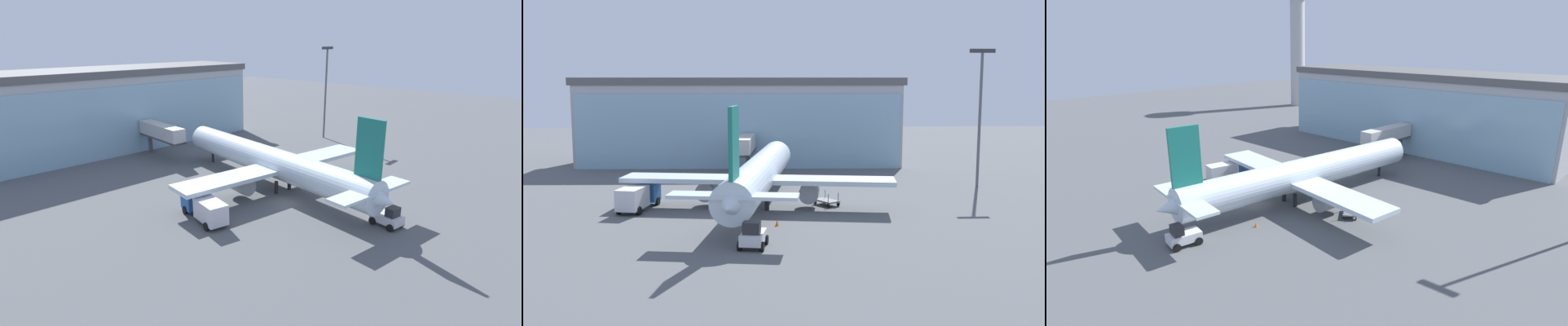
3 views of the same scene
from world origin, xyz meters
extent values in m
plane|color=#545659|center=(0.00, 0.00, 0.00)|extent=(240.00, 240.00, 0.00)
cube|color=#B0B0B0|center=(0.00, 41.01, 6.47)|extent=(51.85, 15.69, 12.94)
cube|color=#8DB5CA|center=(-0.25, 33.91, 5.82)|extent=(50.35, 2.05, 11.64)
cube|color=#575757|center=(0.00, 41.01, 13.54)|extent=(52.89, 16.00, 1.20)
cube|color=beige|center=(0.92, 27.84, 4.41)|extent=(3.18, 11.35, 2.40)
cube|color=#3F3F47|center=(0.92, 27.84, 3.36)|extent=(3.22, 11.35, 0.30)
cylinder|color=#4C4C51|center=(1.29, 32.02, 1.61)|extent=(0.70, 0.70, 3.21)
cylinder|color=#59595E|center=(31.08, 16.07, 8.58)|extent=(0.36, 0.36, 17.15)
cube|color=#333338|center=(31.08, 16.07, 17.40)|extent=(3.20, 0.40, 0.50)
cylinder|color=silver|center=(2.66, 5.67, 3.51)|extent=(8.96, 34.49, 3.82)
cone|color=silver|center=(5.26, 22.62, 3.51)|extent=(4.23, 3.54, 3.82)
cone|color=silver|center=(0.07, -11.29, 3.51)|extent=(4.00, 4.47, 3.44)
cube|color=silver|center=(2.40, 3.97, 3.13)|extent=(29.51, 8.57, 0.50)
cube|color=silver|center=(0.22, -10.30, 4.08)|extent=(11.24, 4.04, 0.30)
cube|color=#197266|center=(0.30, -9.81, 8.49)|extent=(0.84, 3.22, 6.15)
cylinder|color=gray|center=(-3.01, 5.31, 1.78)|extent=(2.56, 3.48, 2.10)
cylinder|color=gray|center=(7.97, 3.63, 1.78)|extent=(2.56, 3.48, 2.10)
cylinder|color=black|center=(1.12, 3.16, 0.80)|extent=(0.50, 0.50, 1.60)
cylinder|color=black|center=(3.39, 2.81, 0.80)|extent=(0.50, 0.50, 1.60)
cylinder|color=black|center=(4.80, 19.66, 0.80)|extent=(0.40, 0.40, 1.60)
cube|color=#2659A5|center=(-9.69, 6.46, 1.40)|extent=(2.63, 2.63, 1.90)
cube|color=silver|center=(-10.61, 2.36, 1.55)|extent=(3.02, 4.39, 2.20)
cylinder|color=black|center=(-10.76, 6.70, 0.45)|extent=(0.49, 0.94, 0.90)
cylinder|color=black|center=(-8.62, 6.22, 0.45)|extent=(0.49, 0.94, 0.90)
cylinder|color=black|center=(-11.91, 1.63, 0.45)|extent=(0.49, 0.94, 0.90)
cylinder|color=black|center=(-9.76, 1.15, 0.45)|extent=(0.49, 0.94, 0.90)
cube|color=slate|center=(10.04, 5.13, 0.52)|extent=(2.87, 3.22, 0.16)
cylinder|color=black|center=(11.26, 4.58, 0.22)|extent=(0.34, 0.43, 0.44)
cylinder|color=slate|center=(11.26, 4.58, 1.05)|extent=(0.08, 0.08, 0.90)
cylinder|color=black|center=(10.05, 3.80, 0.22)|extent=(0.34, 0.43, 0.44)
cylinder|color=slate|center=(10.05, 3.80, 1.05)|extent=(0.08, 0.08, 0.90)
cylinder|color=black|center=(10.03, 6.46, 0.22)|extent=(0.34, 0.43, 0.44)
cylinder|color=slate|center=(10.03, 6.46, 1.05)|extent=(0.08, 0.08, 0.90)
cylinder|color=black|center=(8.82, 5.67, 0.22)|extent=(0.34, 0.43, 0.44)
cylinder|color=slate|center=(8.82, 5.67, 1.05)|extent=(0.08, 0.08, 0.90)
cube|color=silver|center=(1.86, -11.66, 0.85)|extent=(2.34, 3.47, 0.90)
cube|color=#26262B|center=(1.75, -12.29, 1.80)|extent=(1.56, 1.23, 1.00)
cylinder|color=black|center=(1.18, -10.39, 0.40)|extent=(0.49, 0.85, 0.80)
cylinder|color=black|center=(2.95, -10.72, 0.40)|extent=(0.49, 0.85, 0.80)
cylinder|color=black|center=(0.78, -12.60, 0.40)|extent=(0.49, 0.85, 0.80)
cylinder|color=black|center=(2.55, -12.92, 0.40)|extent=(0.49, 0.85, 0.80)
cone|color=orange|center=(4.16, -4.23, 0.28)|extent=(0.36, 0.36, 0.55)
cone|color=orange|center=(-10.09, 5.39, 0.28)|extent=(0.36, 0.36, 0.55)
camera|label=1|loc=(-36.41, -28.42, 19.17)|focal=28.00mm
camera|label=2|loc=(1.75, -60.64, 13.64)|focal=42.00mm
camera|label=3|loc=(35.41, -30.71, 19.67)|focal=28.00mm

